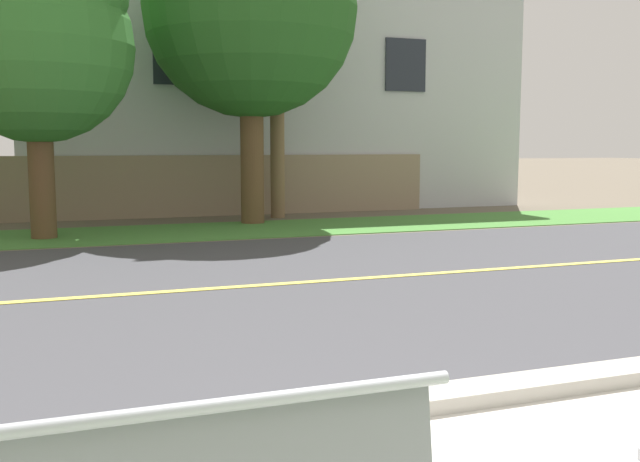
{
  "coord_description": "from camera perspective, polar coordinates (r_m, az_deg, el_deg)",
  "views": [
    {
      "loc": [
        -1.52,
        -1.44,
        1.61
      ],
      "look_at": [
        0.25,
        3.43,
        1.0
      ],
      "focal_mm": 40.41,
      "sensor_mm": 36.0,
      "label": 1
    }
  ],
  "objects": [
    {
      "name": "ground_plane",
      "position": [
        9.69,
        -10.77,
        -2.95
      ],
      "size": [
        140.0,
        140.0,
        0.0
      ],
      "primitive_type": "plane",
      "color": "#665B4C"
    },
    {
      "name": "road_centre_line",
      "position": [
        8.24,
        -9.07,
        -4.56
      ],
      "size": [
        48.0,
        0.14,
        0.01
      ],
      "primitive_type": "cube",
      "color": "#E0CC4C",
      "rests_on": "ground_plane"
    },
    {
      "name": "curb_edge",
      "position": [
        4.37,
        1.76,
        -14.15
      ],
      "size": [
        44.0,
        0.3,
        0.11
      ],
      "primitive_type": "cube",
      "color": "#ADA89E",
      "rests_on": "ground_plane"
    },
    {
      "name": "far_verge_grass",
      "position": [
        13.65,
        -13.53,
        -0.19
      ],
      "size": [
        48.0,
        2.8,
        0.02
      ],
      "primitive_type": "cube",
      "color": "#478438",
      "rests_on": "ground_plane"
    },
    {
      "name": "shade_tree_left",
      "position": [
        13.45,
        -21.18,
        14.55
      ],
      "size": [
        3.31,
        3.31,
        5.46
      ],
      "color": "brown",
      "rests_on": "ground_plane"
    },
    {
      "name": "house_across_street",
      "position": [
        20.6,
        -4.64,
        12.38
      ],
      "size": [
        13.62,
        6.91,
        7.19
      ],
      "color": "#B7BCC1",
      "rests_on": "ground_plane"
    },
    {
      "name": "garden_wall",
      "position": [
        16.72,
        -12.53,
        3.46
      ],
      "size": [
        13.0,
        0.36,
        1.4
      ],
      "primitive_type": "cube",
      "color": "gray",
      "rests_on": "ground_plane"
    },
    {
      "name": "street_asphalt",
      "position": [
        8.24,
        -9.07,
        -4.59
      ],
      "size": [
        52.0,
        8.0,
        0.01
      ],
      "primitive_type": "cube",
      "color": "#424247",
      "rests_on": "ground_plane"
    }
  ]
}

